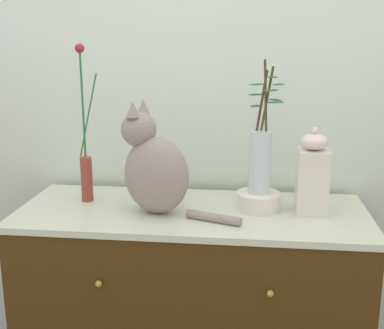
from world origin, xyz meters
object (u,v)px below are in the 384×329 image
at_px(vase_slim_green, 86,162).
at_px(vase_glass_clear, 261,156).
at_px(sideboard, 192,309).
at_px(bowl_porcelain, 259,201).
at_px(jar_lidded_porcelain, 312,175).
at_px(cat_sitting, 154,168).

distance_m(vase_slim_green, vase_glass_clear, 0.69).
height_order(sideboard, bowl_porcelain, bowl_porcelain).
bearing_deg(bowl_porcelain, vase_glass_clear, 45.29).
height_order(vase_slim_green, jar_lidded_porcelain, vase_slim_green).
bearing_deg(bowl_porcelain, sideboard, -171.72).
distance_m(bowl_porcelain, jar_lidded_porcelain, 0.23).
relative_size(vase_glass_clear, jar_lidded_porcelain, 1.53).
distance_m(sideboard, vase_glass_clear, 0.69).
bearing_deg(vase_glass_clear, jar_lidded_porcelain, -6.12).
relative_size(cat_sitting, jar_lidded_porcelain, 1.45).
bearing_deg(cat_sitting, jar_lidded_porcelain, 5.86).
bearing_deg(sideboard, vase_glass_clear, 8.57).
height_order(cat_sitting, vase_glass_clear, vase_glass_clear).
xyz_separation_m(cat_sitting, jar_lidded_porcelain, (0.59, 0.06, -0.03)).
bearing_deg(sideboard, vase_slim_green, 172.06).
height_order(sideboard, cat_sitting, cat_sitting).
bearing_deg(jar_lidded_porcelain, vase_glass_clear, 173.88).
bearing_deg(jar_lidded_porcelain, vase_slim_green, 177.23).
relative_size(vase_slim_green, jar_lidded_porcelain, 1.89).
distance_m(sideboard, bowl_porcelain, 0.53).
relative_size(sideboard, bowl_porcelain, 7.90).
bearing_deg(sideboard, jar_lidded_porcelain, 2.28).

